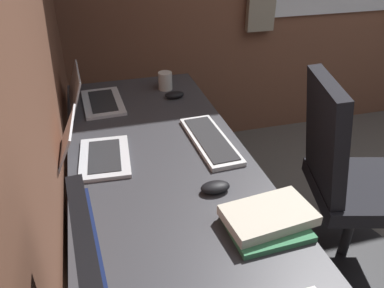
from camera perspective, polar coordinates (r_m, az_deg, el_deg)
desk at (r=1.32m, az=-2.12°, el=-10.78°), size 2.31×0.70×0.73m
drawer_pedestal at (r=1.56m, az=-2.95°, el=-19.67°), size 0.40×0.51×0.69m
laptop_leftmost at (r=1.52m, az=-15.06°, el=-1.02°), size 0.31×0.29×0.18m
laptop_left at (r=1.98m, az=-14.73°, el=6.84°), size 0.35×0.27×0.19m
keyboard_main at (r=1.60m, az=2.74°, el=0.58°), size 0.43×0.16×0.02m
mouse_main at (r=2.01m, az=-2.64°, el=7.35°), size 0.06×0.10×0.03m
mouse_spare at (r=1.32m, az=3.49°, el=-6.44°), size 0.06×0.10×0.03m
book_stack_near at (r=1.21m, az=11.24°, el=-10.95°), size 0.21×0.29×0.05m
coffee_mug at (r=2.11m, az=-4.03°, el=9.42°), size 0.11×0.07×0.10m
office_chair at (r=1.92m, az=21.68°, el=-6.40°), size 0.56×0.60×0.97m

